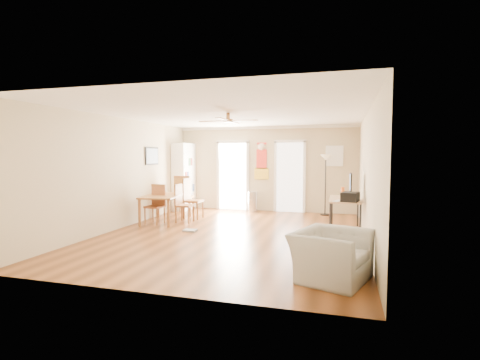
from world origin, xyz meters
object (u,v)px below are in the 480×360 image
(dining_chair_far, at_px, (184,195))
(printer, at_px, (350,197))
(trash_can, at_px, (253,202))
(wastebasket_a, at_px, (314,235))
(armchair, at_px, (331,255))
(dining_table, at_px, (163,209))
(dining_chair_near, at_px, (155,204))
(bookshelf, at_px, (184,177))
(torchiere_lamp, at_px, (325,185))
(computer_desk, at_px, (345,215))
(wastebasket_b, at_px, (339,248))
(dining_chair_right_b, at_px, (185,203))
(dining_chair_right_a, at_px, (194,199))

(dining_chair_far, distance_m, printer, 4.94)
(trash_can, distance_m, printer, 3.87)
(trash_can, bearing_deg, wastebasket_a, -57.95)
(armchair, bearing_deg, printer, 13.40)
(dining_table, distance_m, armchair, 5.39)
(dining_chair_near, bearing_deg, dining_table, 74.09)
(dining_chair_far, xyz_separation_m, trash_can, (1.84, 0.92, -0.25))
(armchair, bearing_deg, bookshelf, 60.37)
(torchiere_lamp, bearing_deg, bookshelf, -178.15)
(computer_desk, distance_m, wastebasket_b, 2.19)
(dining_chair_near, bearing_deg, torchiere_lamp, 36.75)
(wastebasket_a, bearing_deg, dining_chair_near, 168.58)
(computer_desk, relative_size, wastebasket_a, 5.09)
(dining_chair_right_b, bearing_deg, armchair, -131.71)
(dining_table, distance_m, dining_chair_far, 1.38)
(dining_chair_far, bearing_deg, printer, 153.67)
(dining_chair_right_b, bearing_deg, bookshelf, 25.58)
(torchiere_lamp, xyz_separation_m, printer, (0.63, -2.59, -0.03))
(wastebasket_b, bearing_deg, dining_chair_right_b, 150.63)
(torchiere_lamp, bearing_deg, armchair, -86.58)
(dining_chair_near, xyz_separation_m, torchiere_lamp, (4.07, 2.50, 0.39))
(trash_can, distance_m, wastebasket_a, 3.95)
(dining_chair_right_a, distance_m, trash_can, 2.03)
(computer_desk, xyz_separation_m, armchair, (-0.20, -3.40, -0.03))
(dining_chair_near, height_order, wastebasket_b, dining_chair_near)
(printer, bearing_deg, torchiere_lamp, 117.29)
(dining_table, xyz_separation_m, dining_chair_near, (-0.10, -0.25, 0.14))
(trash_can, xyz_separation_m, torchiere_lamp, (2.15, -0.04, 0.56))
(dining_chair_right_a, height_order, dining_chair_right_b, dining_chair_right_a)
(printer, distance_m, wastebasket_b, 1.83)
(trash_can, bearing_deg, dining_table, -128.55)
(wastebasket_a, bearing_deg, bookshelf, 143.51)
(torchiere_lamp, height_order, computer_desk, torchiere_lamp)
(dining_chair_near, height_order, printer, dining_chair_near)
(computer_desk, distance_m, wastebasket_a, 1.37)
(dining_table, distance_m, dining_chair_right_b, 0.58)
(dining_table, xyz_separation_m, dining_chair_right_b, (0.55, 0.14, 0.13))
(dining_chair_near, xyz_separation_m, wastebasket_b, (4.49, -1.77, -0.35))
(dining_chair_near, bearing_deg, wastebasket_a, -6.22)
(dining_table, xyz_separation_m, trash_can, (1.82, 2.28, -0.04))
(trash_can, xyz_separation_m, armchair, (2.48, -5.53, 0.03))
(dining_chair_right_b, xyz_separation_m, dining_chair_near, (-0.65, -0.39, 0.00))
(dining_chair_right_a, relative_size, printer, 2.82)
(printer, relative_size, armchair, 0.37)
(dining_table, distance_m, printer, 4.64)
(dining_table, bearing_deg, wastebasket_a, -15.19)
(dining_chair_near, height_order, armchair, dining_chair_near)
(bookshelf, distance_m, printer, 5.55)
(trash_can, bearing_deg, dining_chair_right_b, -120.65)
(wastebasket_a, bearing_deg, printer, 45.94)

